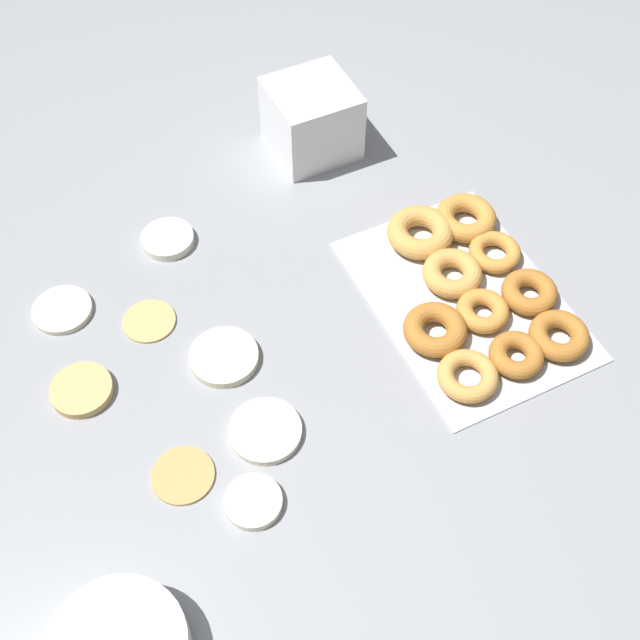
# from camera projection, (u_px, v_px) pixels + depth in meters

# --- Properties ---
(ground_plane) EXTENTS (3.00, 3.00, 0.00)m
(ground_plane) POSITION_uv_depth(u_px,v_px,m) (242.00, 343.00, 1.27)
(ground_plane) COLOR gray
(pancake_0) EXTENTS (0.08, 0.08, 0.01)m
(pancake_0) POSITION_uv_depth(u_px,v_px,m) (253.00, 502.00, 1.10)
(pancake_0) COLOR silver
(pancake_0) RESTS_ON ground_plane
(pancake_1) EXTENTS (0.10, 0.10, 0.01)m
(pancake_1) POSITION_uv_depth(u_px,v_px,m) (62.00, 310.00, 1.30)
(pancake_1) COLOR beige
(pancake_1) RESTS_ON ground_plane
(pancake_2) EXTENTS (0.09, 0.09, 0.02)m
(pancake_2) POSITION_uv_depth(u_px,v_px,m) (168.00, 239.00, 1.38)
(pancake_2) COLOR silver
(pancake_2) RESTS_ON ground_plane
(pancake_3) EXTENTS (0.11, 0.11, 0.01)m
(pancake_3) POSITION_uv_depth(u_px,v_px,m) (224.00, 357.00, 1.24)
(pancake_3) COLOR beige
(pancake_3) RESTS_ON ground_plane
(pancake_4) EXTENTS (0.09, 0.09, 0.01)m
(pancake_4) POSITION_uv_depth(u_px,v_px,m) (82.00, 390.00, 1.21)
(pancake_4) COLOR tan
(pancake_4) RESTS_ON ground_plane
(pancake_5) EXTENTS (0.11, 0.11, 0.01)m
(pancake_5) POSITION_uv_depth(u_px,v_px,m) (265.00, 431.00, 1.17)
(pancake_5) COLOR beige
(pancake_5) RESTS_ON ground_plane
(pancake_6) EXTENTS (0.09, 0.09, 0.01)m
(pancake_6) POSITION_uv_depth(u_px,v_px,m) (149.00, 320.00, 1.29)
(pancake_6) COLOR tan
(pancake_6) RESTS_ON ground_plane
(pancake_7) EXTENTS (0.09, 0.09, 0.01)m
(pancake_7) POSITION_uv_depth(u_px,v_px,m) (183.00, 475.00, 1.13)
(pancake_7) COLOR tan
(pancake_7) RESTS_ON ground_plane
(donut_tray) EXTENTS (0.41, 0.29, 0.04)m
(donut_tray) POSITION_uv_depth(u_px,v_px,m) (472.00, 289.00, 1.31)
(donut_tray) COLOR silver
(donut_tray) RESTS_ON ground_plane
(container_stack) EXTENTS (0.15, 0.15, 0.14)m
(container_stack) POSITION_uv_depth(u_px,v_px,m) (312.00, 119.00, 1.48)
(container_stack) COLOR white
(container_stack) RESTS_ON ground_plane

